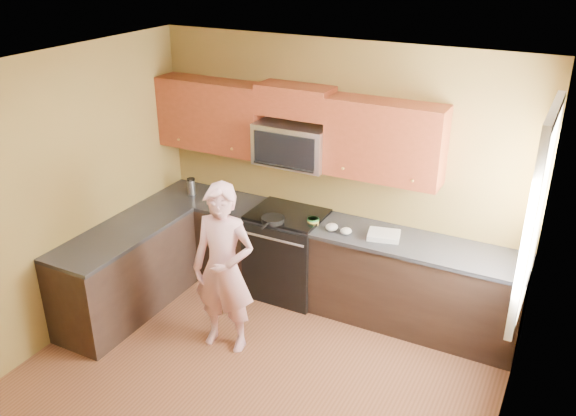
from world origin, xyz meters
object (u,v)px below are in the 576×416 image
Objects in this scene: stove at (288,253)px; woman at (224,269)px; butter_tub at (313,224)px; microwave at (293,164)px; frying_pan at (273,222)px; travel_mug at (192,194)px.

woman reaches higher than stove.
butter_tub is at bearing -11.46° from stove.
microwave is at bearing 90.00° from stove.
travel_mug reaches higher than frying_pan.
travel_mug reaches higher than stove.
butter_tub is 0.62× the size of travel_mug.
butter_tub is at bearing -2.60° from travel_mug.
microwave is at bearing 83.04° from frying_pan.
stove is at bearing 80.58° from frying_pan.
microwave reaches higher than woman.
travel_mug is at bearing 128.19° from woman.
woman is 4.04× the size of frying_pan.
microwave is at bearing 149.58° from butter_tub.
frying_pan is at bearing -95.06° from microwave.
microwave is 1.33m from travel_mug.
butter_tub is (0.41, 1.02, 0.10)m from woman.
stove is at bearing 77.66° from woman.
travel_mug is (-1.21, 0.00, 0.45)m from stove.
stove is 0.54m from frying_pan.
woman is at bearing -111.99° from butter_tub.
frying_pan is at bearing -152.21° from butter_tub.
microwave is (0.00, 0.12, 0.97)m from stove.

